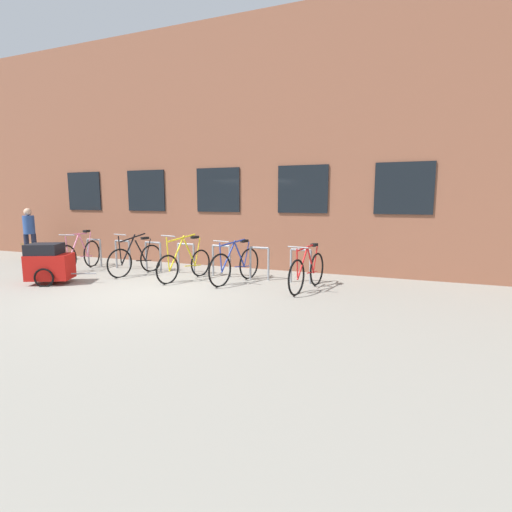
{
  "coord_description": "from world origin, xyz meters",
  "views": [
    {
      "loc": [
        4.92,
        -6.46,
        1.89
      ],
      "look_at": [
        1.75,
        1.6,
        0.61
      ],
      "focal_mm": 27.04,
      "sensor_mm": 36.0,
      "label": 1
    }
  ],
  "objects_px": {
    "bicycle_pink": "(80,255)",
    "backpack": "(50,259)",
    "bicycle_red": "(307,271)",
    "bike_trailer": "(49,263)",
    "bicycle_black": "(136,259)",
    "bicycle_blue": "(235,265)",
    "bicycle_yellow": "(185,263)",
    "wooden_bench": "(44,248)",
    "person_by_bench": "(29,231)"
  },
  "relations": [
    {
      "from": "bicycle_black",
      "to": "person_by_bench",
      "type": "relative_size",
      "value": 1.04
    },
    {
      "from": "bicycle_black",
      "to": "backpack",
      "type": "relative_size",
      "value": 3.81
    },
    {
      "from": "backpack",
      "to": "person_by_bench",
      "type": "bearing_deg",
      "value": 141.45
    },
    {
      "from": "bicycle_red",
      "to": "bike_trailer",
      "type": "relative_size",
      "value": 1.23
    },
    {
      "from": "bicycle_black",
      "to": "bicycle_yellow",
      "type": "bearing_deg",
      "value": -3.97
    },
    {
      "from": "bicycle_pink",
      "to": "wooden_bench",
      "type": "xyz_separation_m",
      "value": [
        -2.53,
        1.0,
        -0.05
      ]
    },
    {
      "from": "bicycle_black",
      "to": "backpack",
      "type": "distance_m",
      "value": 2.91
    },
    {
      "from": "person_by_bench",
      "to": "bicycle_black",
      "type": "bearing_deg",
      "value": -6.1
    },
    {
      "from": "bike_trailer",
      "to": "person_by_bench",
      "type": "relative_size",
      "value": 0.89
    },
    {
      "from": "wooden_bench",
      "to": "bicycle_pink",
      "type": "bearing_deg",
      "value": -21.66
    },
    {
      "from": "bicycle_black",
      "to": "bicycle_red",
      "type": "height_order",
      "value": "bicycle_black"
    },
    {
      "from": "bike_trailer",
      "to": "bicycle_pink",
      "type": "bearing_deg",
      "value": 114.32
    },
    {
      "from": "wooden_bench",
      "to": "bicycle_black",
      "type": "bearing_deg",
      "value": -12.62
    },
    {
      "from": "bicycle_black",
      "to": "bicycle_blue",
      "type": "relative_size",
      "value": 0.95
    },
    {
      "from": "person_by_bench",
      "to": "backpack",
      "type": "distance_m",
      "value": 1.63
    },
    {
      "from": "bicycle_pink",
      "to": "person_by_bench",
      "type": "relative_size",
      "value": 1.11
    },
    {
      "from": "bicycle_black",
      "to": "bicycle_blue",
      "type": "distance_m",
      "value": 2.73
    },
    {
      "from": "bicycle_red",
      "to": "bicycle_pink",
      "type": "height_order",
      "value": "bicycle_pink"
    },
    {
      "from": "bicycle_pink",
      "to": "wooden_bench",
      "type": "bearing_deg",
      "value": 158.34
    },
    {
      "from": "bicycle_blue",
      "to": "wooden_bench",
      "type": "distance_m",
      "value": 7.13
    },
    {
      "from": "bicycle_pink",
      "to": "backpack",
      "type": "bearing_deg",
      "value": -178.59
    },
    {
      "from": "wooden_bench",
      "to": "backpack",
      "type": "xyz_separation_m",
      "value": [
        1.44,
        -1.03,
        -0.14
      ]
    },
    {
      "from": "bicycle_red",
      "to": "bicycle_pink",
      "type": "bearing_deg",
      "value": 179.87
    },
    {
      "from": "backpack",
      "to": "bike_trailer",
      "type": "bearing_deg",
      "value": -58.64
    },
    {
      "from": "bicycle_black",
      "to": "bike_trailer",
      "type": "bearing_deg",
      "value": -124.48
    },
    {
      "from": "bicycle_red",
      "to": "person_by_bench",
      "type": "relative_size",
      "value": 1.1
    },
    {
      "from": "bicycle_pink",
      "to": "bicycle_blue",
      "type": "relative_size",
      "value": 1.01
    },
    {
      "from": "bike_trailer",
      "to": "person_by_bench",
      "type": "distance_m",
      "value": 3.81
    },
    {
      "from": "bicycle_pink",
      "to": "bicycle_blue",
      "type": "distance_m",
      "value": 4.54
    },
    {
      "from": "bicycle_yellow",
      "to": "bicycle_blue",
      "type": "distance_m",
      "value": 1.25
    },
    {
      "from": "bicycle_red",
      "to": "bicycle_blue",
      "type": "xyz_separation_m",
      "value": [
        -1.7,
        0.1,
        0.01
      ]
    },
    {
      "from": "person_by_bench",
      "to": "bike_trailer",
      "type": "bearing_deg",
      "value": -33.07
    },
    {
      "from": "backpack",
      "to": "bicycle_yellow",
      "type": "bearing_deg",
      "value": -18.51
    },
    {
      "from": "bicycle_pink",
      "to": "bike_trailer",
      "type": "bearing_deg",
      "value": -65.68
    },
    {
      "from": "bicycle_pink",
      "to": "backpack",
      "type": "distance_m",
      "value": 1.1
    },
    {
      "from": "bicycle_blue",
      "to": "wooden_bench",
      "type": "relative_size",
      "value": 1.13
    },
    {
      "from": "bicycle_red",
      "to": "wooden_bench",
      "type": "xyz_separation_m",
      "value": [
        -8.78,
        1.02,
        -0.04
      ]
    },
    {
      "from": "bicycle_blue",
      "to": "wooden_bench",
      "type": "height_order",
      "value": "bicycle_blue"
    },
    {
      "from": "bicycle_yellow",
      "to": "backpack",
      "type": "height_order",
      "value": "bicycle_yellow"
    },
    {
      "from": "bicycle_yellow",
      "to": "bike_trailer",
      "type": "relative_size",
      "value": 1.2
    },
    {
      "from": "person_by_bench",
      "to": "wooden_bench",
      "type": "bearing_deg",
      "value": 98.1
    },
    {
      "from": "bike_trailer",
      "to": "backpack",
      "type": "bearing_deg",
      "value": 139.29
    },
    {
      "from": "bicycle_yellow",
      "to": "bicycle_red",
      "type": "bearing_deg",
      "value": 1.13
    },
    {
      "from": "bicycle_red",
      "to": "bike_trailer",
      "type": "distance_m",
      "value": 5.75
    },
    {
      "from": "bicycle_black",
      "to": "bicycle_pink",
      "type": "distance_m",
      "value": 1.82
    },
    {
      "from": "bike_trailer",
      "to": "wooden_bench",
      "type": "bearing_deg",
      "value": 141.49
    },
    {
      "from": "wooden_bench",
      "to": "backpack",
      "type": "distance_m",
      "value": 1.78
    },
    {
      "from": "bicycle_black",
      "to": "person_by_bench",
      "type": "distance_m",
      "value": 4.33
    },
    {
      "from": "bicycle_yellow",
      "to": "bike_trailer",
      "type": "height_order",
      "value": "bicycle_yellow"
    },
    {
      "from": "bicycle_black",
      "to": "person_by_bench",
      "type": "bearing_deg",
      "value": 173.9
    }
  ]
}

